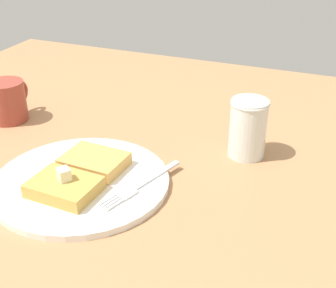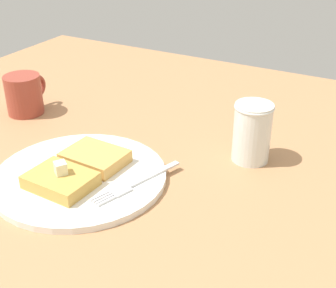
{
  "view_description": "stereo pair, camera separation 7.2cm",
  "coord_description": "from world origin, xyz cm",
  "px_view_note": "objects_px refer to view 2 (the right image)",
  "views": [
    {
      "loc": [
        -53.65,
        -30.74,
        41.48
      ],
      "look_at": [
        5.41,
        -6.99,
        7.02
      ],
      "focal_mm": 50.0,
      "sensor_mm": 36.0,
      "label": 1
    },
    {
      "loc": [
        -50.57,
        -37.28,
        41.48
      ],
      "look_at": [
        5.41,
        -6.99,
        7.02
      ],
      "focal_mm": 50.0,
      "sensor_mm": 36.0,
      "label": 2
    }
  ],
  "objects_px": {
    "fork": "(133,184)",
    "syrup_jar": "(252,134)",
    "coffee_mug": "(25,94)",
    "plate": "(80,176)"
  },
  "relations": [
    {
      "from": "fork",
      "to": "syrup_jar",
      "type": "height_order",
      "value": "syrup_jar"
    },
    {
      "from": "fork",
      "to": "coffee_mug",
      "type": "height_order",
      "value": "coffee_mug"
    },
    {
      "from": "plate",
      "to": "fork",
      "type": "xyz_separation_m",
      "value": [
        0.01,
        -0.09,
        0.01
      ]
    },
    {
      "from": "plate",
      "to": "coffee_mug",
      "type": "bearing_deg",
      "value": 59.11
    },
    {
      "from": "coffee_mug",
      "to": "fork",
      "type": "bearing_deg",
      "value": -112.01
    },
    {
      "from": "syrup_jar",
      "to": "plate",
      "type": "bearing_deg",
      "value": 131.4
    },
    {
      "from": "plate",
      "to": "syrup_jar",
      "type": "relative_size",
      "value": 2.7
    },
    {
      "from": "fork",
      "to": "syrup_jar",
      "type": "bearing_deg",
      "value": -34.79
    },
    {
      "from": "fork",
      "to": "coffee_mug",
      "type": "bearing_deg",
      "value": 67.99
    },
    {
      "from": "fork",
      "to": "plate",
      "type": "bearing_deg",
      "value": 97.76
    }
  ]
}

